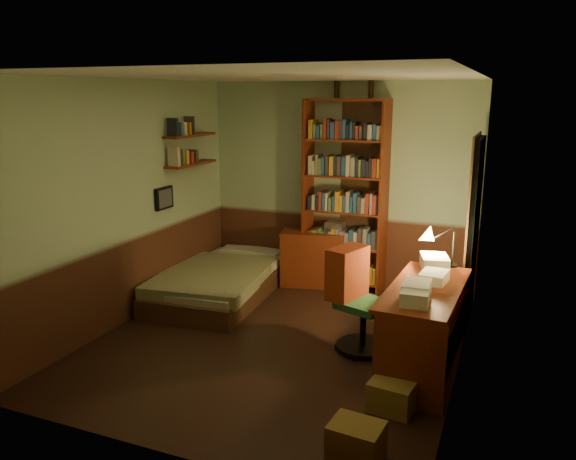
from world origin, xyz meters
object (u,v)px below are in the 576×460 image
at_px(bed, 221,271).
at_px(desk, 423,328).
at_px(cardboard_box_a, 356,442).
at_px(cardboard_box_b, 392,396).
at_px(dresser, 312,258).
at_px(office_chair, 364,308).
at_px(mini_stereo, 335,227).
at_px(desk_lamp, 454,235).
at_px(bookshelf, 345,196).

distance_m(bed, desk, 2.82).
bearing_deg(cardboard_box_a, cardboard_box_b, 82.30).
bearing_deg(dresser, office_chair, -69.96).
bearing_deg(cardboard_box_a, mini_stereo, 110.03).
xyz_separation_m(mini_stereo, desk, (1.46, -1.95, -0.38)).
bearing_deg(dresser, desk_lamp, -44.51).
bearing_deg(desk_lamp, bookshelf, 145.14).
height_order(bookshelf, desk, bookshelf).
bearing_deg(bed, dresser, 36.91).
distance_m(desk_lamp, cardboard_box_a, 2.46).
relative_size(desk, office_chair, 1.67).
bearing_deg(dresser, desk, -60.77).
bearing_deg(desk, desk_lamp, 81.56).
bearing_deg(cardboard_box_b, dresser, 121.65).
distance_m(bed, cardboard_box_b, 3.12).
height_order(bookshelf, office_chair, bookshelf).
distance_m(mini_stereo, desk, 2.46).
xyz_separation_m(cardboard_box_a, cardboard_box_b, (0.10, 0.71, -0.01)).
height_order(bed, desk, desk).
distance_m(office_chair, cardboard_box_b, 1.13).
height_order(desk_lamp, cardboard_box_a, desk_lamp).
height_order(office_chair, cardboard_box_b, office_chair).
bearing_deg(dresser, cardboard_box_b, -72.40).
distance_m(dresser, cardboard_box_b, 3.08).
height_order(dresser, cardboard_box_a, dresser).
xyz_separation_m(dresser, desk_lamp, (1.86, -1.09, 0.74)).
bearing_deg(bookshelf, cardboard_box_a, -66.00).
xyz_separation_m(bed, desk, (2.63, -1.03, 0.08)).
bearing_deg(cardboard_box_b, desk_lamp, 80.92).
height_order(cardboard_box_a, cardboard_box_b, cardboard_box_a).
bearing_deg(bed, cardboard_box_a, -50.20).
height_order(bookshelf, desk_lamp, bookshelf).
distance_m(dresser, cardboard_box_a, 3.66).
bearing_deg(desk, office_chair, 166.85).
bearing_deg(desk_lamp, bed, 177.85).
xyz_separation_m(mini_stereo, office_chair, (0.86, -1.78, -0.34)).
distance_m(dresser, office_chair, 2.00).
xyz_separation_m(desk, office_chair, (-0.60, 0.17, 0.05)).
xyz_separation_m(bed, dresser, (0.91, 0.79, 0.04)).
distance_m(desk, cardboard_box_b, 0.85).
distance_m(desk, desk_lamp, 1.03).
bearing_deg(bookshelf, mini_stereo, 169.23).
distance_m(bed, cardboard_box_a, 3.51).
height_order(mini_stereo, desk_lamp, desk_lamp).
relative_size(mini_stereo, desk_lamp, 0.37).
distance_m(bed, desk_lamp, 2.90).
bearing_deg(mini_stereo, desk, -51.34).
relative_size(bed, office_chair, 2.39).
distance_m(bed, bookshelf, 1.81).
relative_size(bed, desk_lamp, 3.32).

